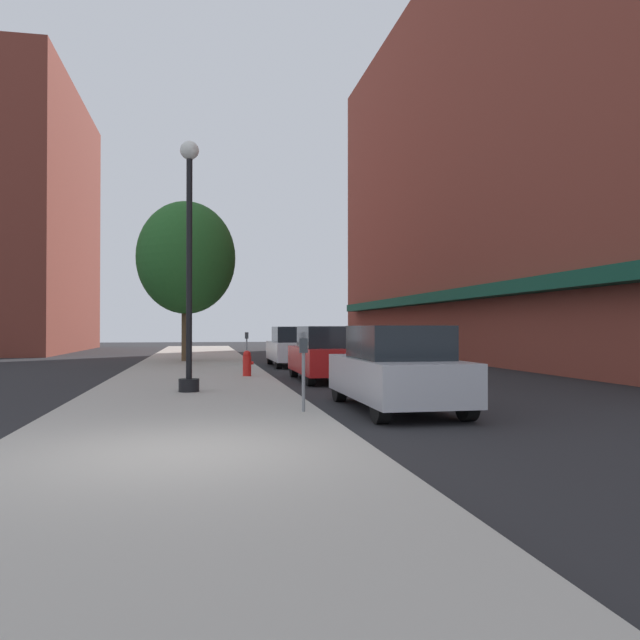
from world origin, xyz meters
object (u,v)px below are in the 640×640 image
Objects in this scene: lamppost at (189,260)px; parking_meter_near at (303,365)px; fire_hydrant at (247,363)px; tree_near at (186,258)px; car_white at (293,347)px; parking_meter_far at (247,344)px; car_silver at (396,369)px; car_red at (327,354)px.

lamppost reaches higher than parking_meter_near.
tree_near is (-2.09, 9.25, 4.24)m from fire_hydrant.
fire_hydrant is 6.85m from car_white.
car_white is (1.95, 0.36, -0.14)m from parking_meter_far.
car_white is (2.36, 6.43, 0.29)m from fire_hydrant.
car_silver is at bearing 19.18° from parking_meter_near.
car_white is at bearing 10.58° from parking_meter_far.
parking_meter_far is (2.09, 10.58, -2.25)m from lamppost.
fire_hydrant is 0.11× the size of tree_near.
fire_hydrant is at bearing 107.46° from car_silver.
car_white is at bearing 69.75° from lamppost.
lamppost is 5.52m from fire_hydrant.
lamppost reaches higher than car_white.
fire_hydrant is at bearing 159.28° from car_red.
lamppost reaches higher than car_red.
tree_near is 6.58m from car_white.
fire_hydrant is at bearing 69.63° from lamppost.
car_white is at bearing -32.37° from tree_near.
car_white is at bearing 69.83° from fire_hydrant.
tree_near is 1.67× the size of car_white.
car_red and car_white have the same top height.
car_silver and car_white have the same top height.
tree_near is at bearing 145.92° from car_white.
parking_meter_far is at bearing 90.00° from parking_meter_near.
car_red is at bearing 90.53° from car_silver.
fire_hydrant is 10.38m from tree_near.
car_red is 7.30m from car_white.
car_red is 1.00× the size of car_white.
parking_meter_far is at bearing 78.84° from lamppost.
parking_meter_far is (0.41, 6.06, 0.43)m from fire_hydrant.
parking_meter_far is at bearing 105.31° from car_red.
car_silver is at bearing -73.07° from fire_hydrant.
parking_meter_near is at bearing -61.93° from lamppost.
tree_near is (-0.41, 13.77, 1.55)m from lamppost.
car_red is (4.04, 3.64, -2.39)m from lamppost.
car_red is at bearing -20.33° from fire_hydrant.
lamppost is 11.02m from parking_meter_far.
lamppost is 1.37× the size of car_white.
tree_near reaches higher than parking_meter_far.
parking_meter_far reaches higher than fire_hydrant.
parking_meter_near is at bearing -104.85° from car_red.
parking_meter_near is 0.30× the size of car_red.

